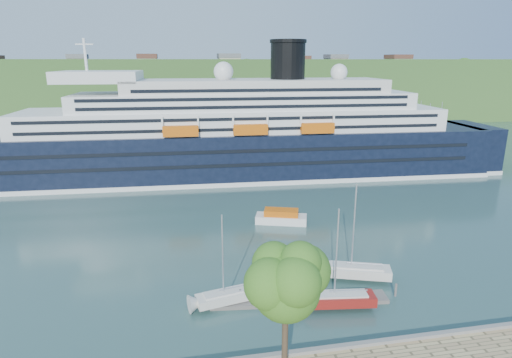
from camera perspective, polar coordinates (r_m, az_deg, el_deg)
name	(u,v)px	position (r m, az deg, el deg)	size (l,w,h in m)	color
ground	(330,358)	(38.74, 9.90, -22.49)	(400.00, 400.00, 0.00)	#294946
far_hillside	(203,91)	(174.08, -7.13, 11.61)	(400.00, 50.00, 24.00)	#2F5823
quay_coping	(332,348)	(37.90, 10.09, -21.30)	(220.00, 0.50, 0.30)	slate
cruise_ship	(224,110)	(88.44, -4.25, 9.16)	(123.74, 18.02, 27.79)	black
promenade_tree	(286,303)	(32.61, 3.98, -16.15)	(6.79, 6.79, 11.24)	#2A6119
floating_pontoon	(299,300)	(45.42, 5.79, -15.73)	(18.05, 2.21, 0.40)	slate
sailboat_white_near	(228,263)	(42.69, -3.80, -11.08)	(7.14, 1.98, 9.22)	silver
sailboat_red	(342,262)	(42.60, 11.34, -10.86)	(7.73, 2.15, 9.99)	maroon
sailboat_white_far	(359,236)	(48.15, 13.53, -7.36)	(8.25, 2.29, 10.66)	silver
tender_launch	(281,216)	(64.66, 3.38, -4.97)	(7.70, 2.63, 2.13)	#D05A0C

